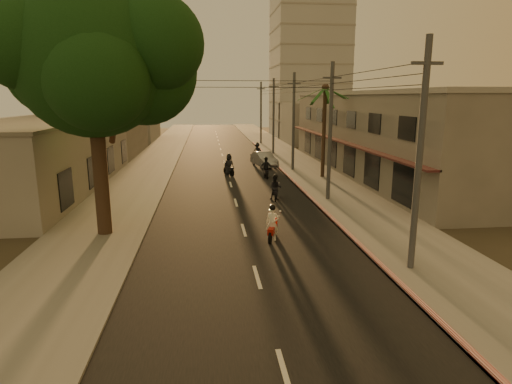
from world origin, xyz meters
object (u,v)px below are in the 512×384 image
palm_tree (325,93)px  scooter_mid_a (276,188)px  scooter_far_a (229,165)px  parked_car (264,159)px  broadleaf_tree (101,60)px  scooter_red (272,224)px  scooter_mid_b (266,169)px  scooter_far_b (257,150)px

palm_tree → scooter_mid_a: size_ratio=4.59×
scooter_far_a → parked_car: 5.75m
broadleaf_tree → scooter_far_a: bearing=67.5°
broadleaf_tree → parked_car: size_ratio=2.59×
scooter_red → scooter_mid_b: size_ratio=0.96×
scooter_mid_b → parked_car: (0.66, 6.13, -0.09)m
broadleaf_tree → scooter_red: (7.86, -1.87, -7.67)m
scooter_mid_a → parked_car: (1.11, 14.15, -0.07)m
palm_tree → scooter_far_a: size_ratio=4.22×
scooter_mid_a → scooter_mid_b: (0.45, 8.02, 0.02)m
scooter_mid_a → scooter_mid_b: 8.04m
palm_tree → scooter_far_a: 10.35m
scooter_mid_b → parked_car: 6.16m
broadleaf_tree → scooter_red: size_ratio=6.73×
scooter_far_b → palm_tree: bearing=-58.5°
palm_tree → scooter_red: 18.26m
broadleaf_tree → scooter_far_b: bearing=68.8°
palm_tree → scooter_mid_b: size_ratio=4.38×
palm_tree → scooter_far_b: 15.41m
scooter_mid_b → scooter_far_b: 12.90m
parked_car → scooter_mid_b: bearing=-107.9°
scooter_mid_a → scooter_mid_b: size_ratio=0.95×
scooter_red → palm_tree: bearing=86.1°
scooter_far_a → parked_car: (3.73, 4.38, -0.15)m
broadleaf_tree → parked_car: bearing=63.1°
palm_tree → scooter_mid_a: (-5.27, -7.45, -6.35)m
scooter_far_b → scooter_far_a: bearing=-94.3°
scooter_mid_a → scooter_far_b: scooter_mid_a is taller
broadleaf_tree → scooter_mid_a: 13.68m
broadleaf_tree → scooter_mid_a: broadleaf_tree is taller
scooter_red → broadleaf_tree: bearing=-174.0°
scooter_mid_b → broadleaf_tree: bearing=-124.4°
scooter_far_b → scooter_mid_b: bearing=-78.7°
broadleaf_tree → scooter_far_a: size_ratio=6.23×
scooter_far_a → scooter_far_b: scooter_far_a is taller
broadleaf_tree → scooter_mid_b: size_ratio=6.46×
scooter_mid_a → scooter_far_a: scooter_far_a is taller
scooter_red → scooter_far_b: scooter_red is taller
broadleaf_tree → scooter_mid_b: (9.79, 14.43, -7.66)m
scooter_red → parked_car: bearing=102.8°
scooter_far_a → parked_car: size_ratio=0.42×
scooter_red → scooter_mid_b: 16.42m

